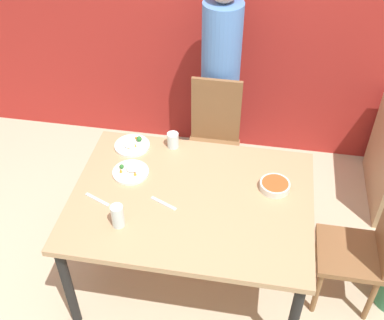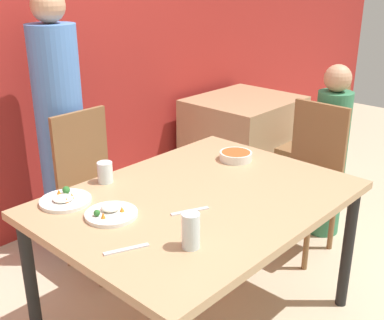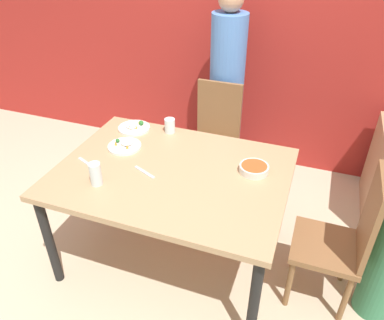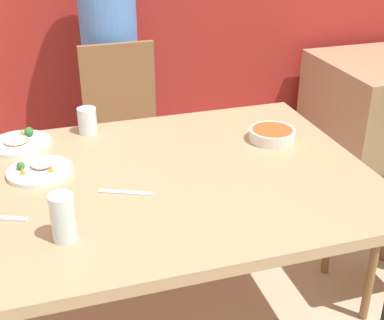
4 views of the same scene
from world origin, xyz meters
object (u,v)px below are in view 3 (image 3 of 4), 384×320
bowl_curry (254,168)px  glass_water_tall (170,126)px  plate_rice_adult (125,146)px  person_adult (226,95)px  chair_child_spot (342,239)px  chair_adult_spot (215,138)px

bowl_curry → glass_water_tall: 0.76m
bowl_curry → plate_rice_adult: bearing=-179.1°
person_adult → glass_water_tall: (-0.22, -0.74, 0.02)m
chair_child_spot → glass_water_tall: size_ratio=9.17×
bowl_curry → glass_water_tall: (-0.70, 0.30, 0.03)m
chair_adult_spot → plate_rice_adult: size_ratio=4.24×
chair_child_spot → person_adult: (-1.06, 1.18, 0.28)m
bowl_curry → person_adult: bearing=114.5°
person_adult → plate_rice_adult: (-0.43, -1.05, -0.02)m
chair_child_spot → person_adult: person_adult is taller
chair_child_spot → bowl_curry: chair_child_spot is taller
chair_child_spot → plate_rice_adult: chair_child_spot is taller
glass_water_tall → person_adult: bearing=73.2°
chair_adult_spot → plate_rice_adult: (-0.43, -0.74, 0.26)m
chair_child_spot → glass_water_tall: 1.39m
chair_adult_spot → bowl_curry: 0.91m
bowl_curry → plate_rice_adult: (-0.91, -0.02, -0.01)m
chair_adult_spot → chair_child_spot: (1.06, -0.87, 0.00)m
plate_rice_adult → chair_child_spot: bearing=-5.1°
chair_child_spot → bowl_curry: (-0.59, 0.15, 0.27)m
plate_rice_adult → person_adult: bearing=67.6°
chair_adult_spot → bowl_curry: (0.47, -0.73, 0.27)m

